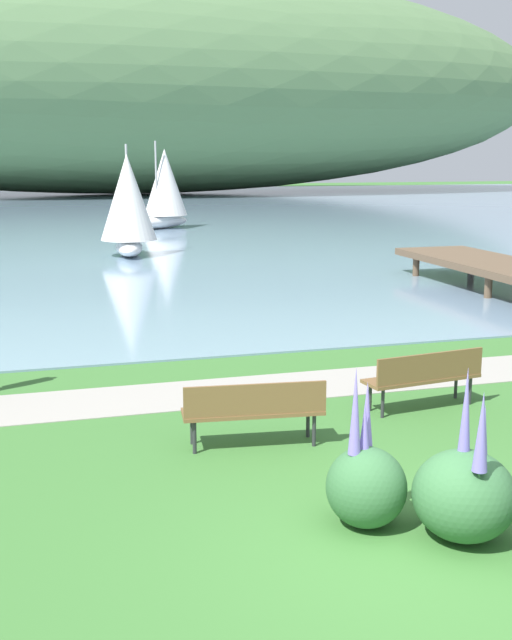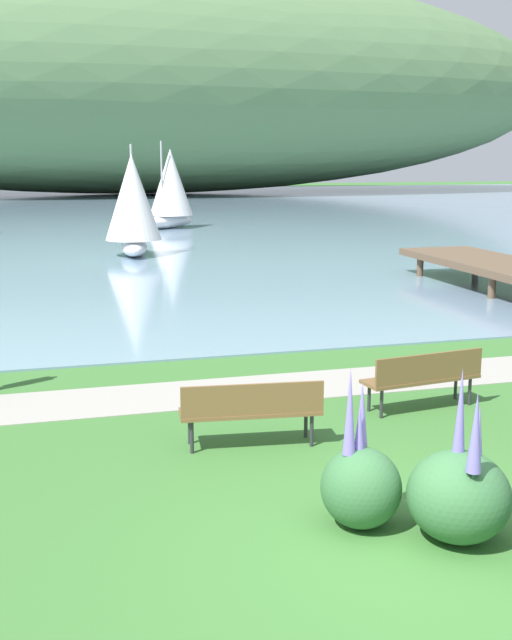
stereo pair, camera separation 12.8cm
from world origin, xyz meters
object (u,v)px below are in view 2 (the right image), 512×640
at_px(park_bench_further_along, 251,408).
at_px(sailboat_far_off, 133,204).
at_px(park_bench_near_camera, 424,375).
at_px(sailboat_nearest_to_shore, 170,187).

xyz_separation_m(park_bench_further_along, sailboat_far_off, (0.92, 19.98, 1.43)).
height_order(park_bench_near_camera, sailboat_far_off, sailboat_far_off).
bearing_deg(park_bench_further_along, park_bench_near_camera, 15.84).
height_order(park_bench_near_camera, sailboat_nearest_to_shore, sailboat_nearest_to_shore).
bearing_deg(park_bench_near_camera, sailboat_far_off, 95.67).
relative_size(park_bench_near_camera, sailboat_far_off, 0.46).
distance_m(park_bench_near_camera, sailboat_far_off, 19.33).
distance_m(park_bench_near_camera, sailboat_nearest_to_shore, 30.44).
bearing_deg(park_bench_near_camera, sailboat_nearest_to_shore, 87.49).
xyz_separation_m(park_bench_near_camera, sailboat_far_off, (-1.90, 19.18, 1.43)).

